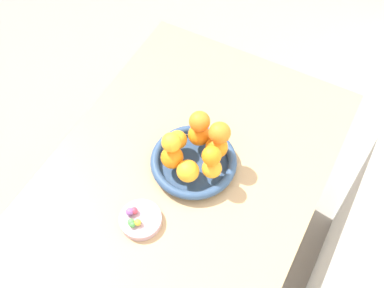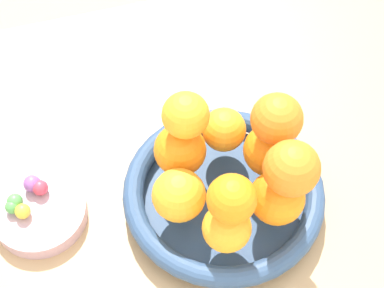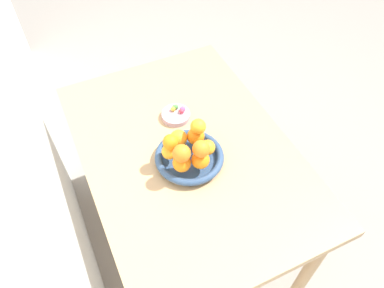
# 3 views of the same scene
# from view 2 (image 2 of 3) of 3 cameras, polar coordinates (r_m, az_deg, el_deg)

# --- Properties ---
(dining_table) EXTENTS (1.10, 0.76, 0.74)m
(dining_table) POSITION_cam_2_polar(r_m,az_deg,el_deg) (0.84, -1.07, -8.62)
(dining_table) COLOR tan
(dining_table) RESTS_ON ground_plane
(fruit_bowl) EXTENTS (0.25, 0.25, 0.04)m
(fruit_bowl) POSITION_cam_2_polar(r_m,az_deg,el_deg) (0.74, 3.07, -4.83)
(fruit_bowl) COLOR navy
(fruit_bowl) RESTS_ON dining_table
(candy_dish) EXTENTS (0.12, 0.12, 0.02)m
(candy_dish) POSITION_cam_2_polar(r_m,az_deg,el_deg) (0.76, -14.49, -6.48)
(candy_dish) COLOR #B28C99
(candy_dish) RESTS_ON dining_table
(orange_0) EXTENTS (0.06, 0.06, 0.06)m
(orange_0) POSITION_cam_2_polar(r_m,az_deg,el_deg) (0.69, 8.26, -5.17)
(orange_0) COLOR orange
(orange_0) RESTS_ON fruit_bowl
(orange_1) EXTENTS (0.06, 0.06, 0.06)m
(orange_1) POSITION_cam_2_polar(r_m,az_deg,el_deg) (0.72, 7.53, -0.64)
(orange_1) COLOR orange
(orange_1) RESTS_ON fruit_bowl
(orange_2) EXTENTS (0.06, 0.06, 0.06)m
(orange_2) POSITION_cam_2_polar(r_m,az_deg,el_deg) (0.74, 3.12, 1.41)
(orange_2) COLOR orange
(orange_2) RESTS_ON fruit_bowl
(orange_3) EXTENTS (0.06, 0.06, 0.06)m
(orange_3) POSITION_cam_2_polar(r_m,az_deg,el_deg) (0.71, -1.17, -0.58)
(orange_3) COLOR orange
(orange_3) RESTS_ON fruit_bowl
(orange_4) EXTENTS (0.06, 0.06, 0.06)m
(orange_4) POSITION_cam_2_polar(r_m,az_deg,el_deg) (0.68, -1.28, -4.99)
(orange_4) COLOR orange
(orange_4) RESTS_ON fruit_bowl
(orange_5) EXTENTS (0.06, 0.06, 0.06)m
(orange_5) POSITION_cam_2_polar(r_m,az_deg,el_deg) (0.67, 3.39, -8.13)
(orange_5) COLOR orange
(orange_5) RESTS_ON fruit_bowl
(orange_6) EXTENTS (0.05, 0.05, 0.05)m
(orange_6) POSITION_cam_2_polar(r_m,az_deg,el_deg) (0.62, 3.87, -5.33)
(orange_6) COLOR orange
(orange_6) RESTS_ON orange_5
(orange_7) EXTENTS (0.06, 0.06, 0.06)m
(orange_7) POSITION_cam_2_polar(r_m,az_deg,el_deg) (0.67, -0.62, 2.81)
(orange_7) COLOR orange
(orange_7) RESTS_ON orange_3
(orange_8) EXTENTS (0.06, 0.06, 0.06)m
(orange_8) POSITION_cam_2_polar(r_m,az_deg,el_deg) (0.63, 9.63, -2.35)
(orange_8) COLOR orange
(orange_8) RESTS_ON orange_0
(orange_9) EXTENTS (0.06, 0.06, 0.06)m
(orange_9) POSITION_cam_2_polar(r_m,az_deg,el_deg) (0.67, 8.08, 2.74)
(orange_9) COLOR orange
(orange_9) RESTS_ON orange_1
(candy_ball_0) EXTENTS (0.02, 0.02, 0.02)m
(candy_ball_0) POSITION_cam_2_polar(r_m,az_deg,el_deg) (0.76, -15.24, -3.73)
(candy_ball_0) COLOR #8C4C99
(candy_ball_0) RESTS_ON candy_dish
(candy_ball_1) EXTENTS (0.02, 0.02, 0.02)m
(candy_ball_1) POSITION_cam_2_polar(r_m,az_deg,el_deg) (0.75, -16.10, -6.29)
(candy_ball_1) COLOR gold
(candy_ball_1) RESTS_ON candy_dish
(candy_ball_2) EXTENTS (0.02, 0.02, 0.02)m
(candy_ball_2) POSITION_cam_2_polar(r_m,az_deg,el_deg) (0.76, -14.51, -4.13)
(candy_ball_2) COLOR #C6384C
(candy_ball_2) RESTS_ON candy_dish
(candy_ball_3) EXTENTS (0.02, 0.02, 0.02)m
(candy_ball_3) POSITION_cam_2_polar(r_m,az_deg,el_deg) (0.75, -17.03, -5.85)
(candy_ball_3) COLOR #4C9947
(candy_ball_3) RESTS_ON candy_dish
(candy_ball_4) EXTENTS (0.02, 0.02, 0.02)m
(candy_ball_4) POSITION_cam_2_polar(r_m,az_deg,el_deg) (0.75, -16.80, -5.35)
(candy_ball_4) COLOR #4C9947
(candy_ball_4) RESTS_ON candy_dish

